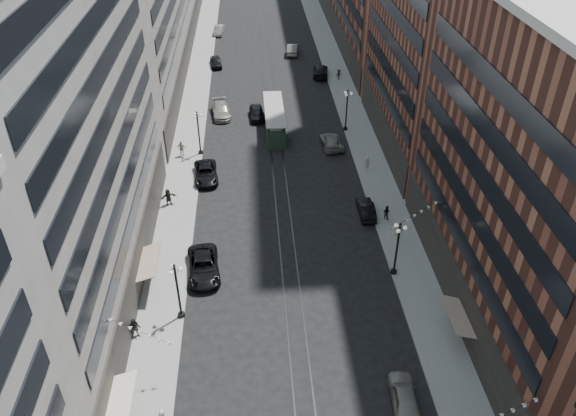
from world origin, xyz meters
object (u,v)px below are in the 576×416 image
object	(u,v)px
lamppost_sw_far	(178,289)
car_9	(216,62)
lamppost_se_far	(397,247)
car_4	(404,396)
lamppost_sw_mid	(199,131)
pedestrian_2	(135,328)
pedestrian_5	(168,197)
car_7	(206,173)
car_10	(366,209)
lamppost_se_mid	(347,109)
car_14	(292,49)
pedestrian_extra_1	(397,231)
pedestrian_6	(182,148)
car_11	(332,141)
pedestrian_8	(367,162)
car_2	(204,266)
car_extra_1	(219,30)
car_13	(257,113)
car_extra_0	(331,142)
car_12	(320,71)
pedestrian_9	(339,75)
streetcar	(274,120)
pedestrian_7	(386,212)
car_8	(221,110)

from	to	relation	value
lamppost_sw_far	car_9	distance (m)	56.21
lamppost_se_far	car_4	bearing A→B (deg)	-99.96
lamppost_sw_mid	car_4	xyz separation A→B (m)	(16.07, -36.27, -2.34)
car_4	car_9	world-z (taller)	car_4
pedestrian_2	pedestrian_5	xyz separation A→B (m)	(0.64, 18.30, -0.02)
car_7	car_10	size ratio (longest dim) A/B	1.28
lamppost_se_far	lamppost_se_mid	bearing A→B (deg)	90.00
lamppost_sw_far	car_14	size ratio (longest dim) A/B	1.10
car_14	pedestrian_extra_1	size ratio (longest dim) A/B	2.97
lamppost_sw_mid	pedestrian_6	xyz separation A→B (m)	(-2.16, -0.42, -1.97)
pedestrian_2	car_9	distance (m)	58.29
lamppost_se_far	car_11	xyz separation A→B (m)	(-2.38, 23.89, -2.41)
lamppost_se_mid	pedestrian_8	distance (m)	10.15
car_2	car_extra_1	world-z (taller)	car_2
lamppost_se_far	car_extra_1	bearing A→B (deg)	104.34
car_14	lamppost_se_far	bearing A→B (deg)	101.55
pedestrian_2	pedestrian_6	bearing A→B (deg)	88.04
lamppost_se_mid	pedestrian_6	distance (m)	21.35
car_13	pedestrian_8	size ratio (longest dim) A/B	3.02
pedestrian_5	car_extra_0	size ratio (longest dim) A/B	0.38
car_14	pedestrian_8	size ratio (longest dim) A/B	3.29
pedestrian_5	pedestrian_extra_1	distance (m)	23.65
pedestrian_5	car_extra_0	world-z (taller)	pedestrian_5
car_12	pedestrian_8	distance (m)	28.88
car_11	car_4	bearing A→B (deg)	83.21
car_7	pedestrian_9	world-z (taller)	pedestrian_9
streetcar	pedestrian_5	xyz separation A→B (m)	(-11.86, -16.50, -0.34)
car_extra_0	car_10	bearing A→B (deg)	101.15
car_13	car_extra_1	size ratio (longest dim) A/B	0.99
lamppost_sw_far	car_14	world-z (taller)	lamppost_sw_far
lamppost_sw_mid	car_11	world-z (taller)	lamppost_sw_mid
car_7	pedestrian_extra_1	size ratio (longest dim) A/B	3.22
pedestrian_7	lamppost_sw_mid	bearing A→B (deg)	1.63
lamppost_sw_mid	car_4	bearing A→B (deg)	-66.11
pedestrian_2	pedestrian_extra_1	world-z (taller)	pedestrian_2
pedestrian_6	pedestrian_7	size ratio (longest dim) A/B	1.28
streetcar	pedestrian_6	size ratio (longest dim) A/B	5.64
lamppost_se_far	pedestrian_6	world-z (taller)	lamppost_se_far
streetcar	car_extra_0	xyz separation A→B (m)	(6.80, -4.98, -0.70)
car_13	pedestrian_7	world-z (taller)	pedestrian_7
car_8	pedestrian_extra_1	bearing A→B (deg)	-65.38
pedestrian_5	pedestrian_extra_1	bearing A→B (deg)	-41.71
car_2	pedestrian_5	world-z (taller)	pedestrian_5
lamppost_sw_mid	pedestrian_7	bearing A→B (deg)	-37.25
car_2	lamppost_se_far	bearing A→B (deg)	-10.50
car_4	pedestrian_5	distance (m)	31.71
lamppost_se_mid	car_extra_1	world-z (taller)	lamppost_se_mid
car_9	car_11	xyz separation A→B (m)	(15.22, -28.27, -0.07)
car_9	pedestrian_8	size ratio (longest dim) A/B	2.89
car_7	car_10	xyz separation A→B (m)	(16.65, -8.12, -0.06)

